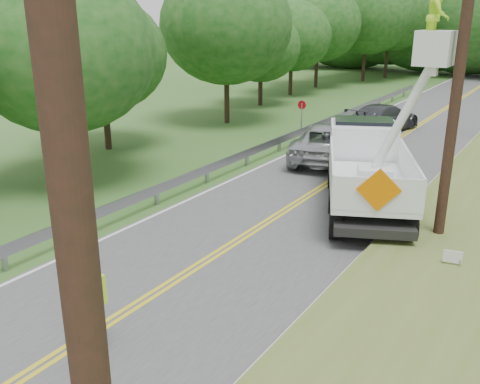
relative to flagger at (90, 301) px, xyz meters
The scene contains 10 objects.
ground 1.28m from the flagger, 159.15° to the left, with size 140.00×140.00×0.00m, color #366223.
road 14.25m from the flagger, 92.10° to the left, with size 7.20×96.00×0.03m.
guardrail 15.78m from the flagger, 106.73° to the left, with size 0.18×48.00×0.77m.
treeline_left 32.79m from the flagger, 110.15° to the left, with size 11.24×56.17×10.51m.
flagger is the anchor object (origin of this frame).
bucket_truck 11.61m from the flagger, 82.89° to the left, with size 5.16×7.72×7.15m.
suv_silver 16.14m from the flagger, 96.99° to the left, with size 2.79×6.05×1.68m, color #B2B6B9.
suv_darkgrey 23.52m from the flagger, 94.53° to the left, with size 2.16×5.32×1.54m, color #3D4045.
stop_sign_permanent 18.92m from the flagger, 103.85° to the left, with size 0.47×0.06×2.21m.
yard_sign 8.95m from the flagger, 53.87° to the left, with size 0.47×0.12×0.68m.
Camera 1 is at (7.79, -6.25, 6.40)m, focal length 39.71 mm.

